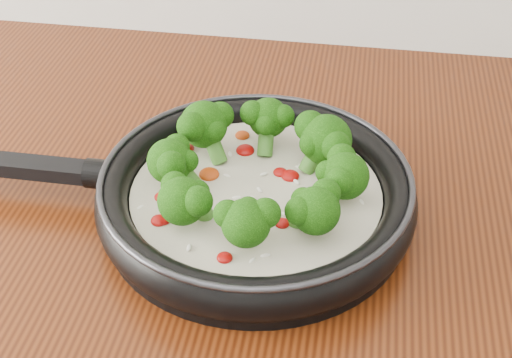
# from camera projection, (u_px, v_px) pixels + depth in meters

# --- Properties ---
(skillet) EXTENTS (0.52, 0.33, 0.10)m
(skillet) POSITION_uv_depth(u_px,v_px,m) (254.00, 190.00, 0.74)
(skillet) COLOR black
(skillet) RESTS_ON counter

